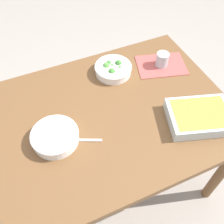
% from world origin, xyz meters
% --- Properties ---
extents(ground_plane, '(6.00, 6.00, 0.00)m').
position_xyz_m(ground_plane, '(0.00, 0.00, 0.00)').
color(ground_plane, '#9E9389').
extents(dining_table, '(1.20, 0.90, 0.74)m').
position_xyz_m(dining_table, '(0.00, 0.00, 0.65)').
color(dining_table, brown).
rests_on(dining_table, ground_plane).
extents(placemat, '(0.32, 0.27, 0.00)m').
position_xyz_m(placemat, '(0.41, 0.20, 0.74)').
color(placemat, '#B24C47').
rests_on(placemat, dining_table).
extents(stew_bowl, '(0.22, 0.22, 0.06)m').
position_xyz_m(stew_bowl, '(-0.30, -0.05, 0.77)').
color(stew_bowl, white).
rests_on(stew_bowl, dining_table).
extents(broccoli_bowl, '(0.21, 0.21, 0.07)m').
position_xyz_m(broccoli_bowl, '(0.12, 0.26, 0.77)').
color(broccoli_bowl, white).
rests_on(broccoli_bowl, dining_table).
extents(baking_dish, '(0.35, 0.30, 0.06)m').
position_xyz_m(baking_dish, '(0.36, -0.22, 0.77)').
color(baking_dish, silver).
rests_on(baking_dish, dining_table).
extents(drink_cup, '(0.07, 0.07, 0.08)m').
position_xyz_m(drink_cup, '(0.41, 0.20, 0.78)').
color(drink_cup, '#B2BCC6').
rests_on(drink_cup, dining_table).
extents(spoon_by_stew, '(0.17, 0.09, 0.01)m').
position_xyz_m(spoon_by_stew, '(-0.21, -0.09, 0.74)').
color(spoon_by_stew, silver).
rests_on(spoon_by_stew, dining_table).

